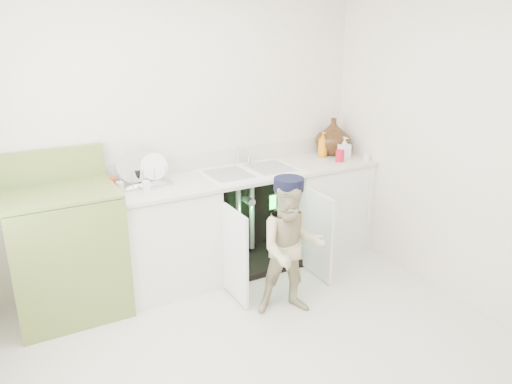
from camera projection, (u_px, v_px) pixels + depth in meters
ground at (262, 352)px, 3.42m from camera, size 3.50×3.50×0.00m
room_shell at (263, 179)px, 3.01m from camera, size 6.00×5.50×1.26m
counter_run at (253, 215)px, 4.54m from camera, size 2.44×1.02×1.26m
avocado_stove at (67, 251)px, 3.76m from camera, size 0.80×0.65×1.24m
repair_worker at (292, 247)px, 3.74m from camera, size 0.63×0.79×1.08m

